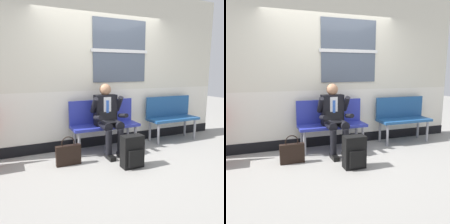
# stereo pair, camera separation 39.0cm
# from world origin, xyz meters

# --- Properties ---
(ground_plane) EXTENTS (18.00, 18.00, 0.00)m
(ground_plane) POSITION_xyz_m (0.00, 0.00, 0.00)
(ground_plane) COLOR gray
(station_wall) EXTENTS (5.43, 0.16, 2.97)m
(station_wall) POSITION_xyz_m (0.00, 0.58, 1.48)
(station_wall) COLOR beige
(station_wall) RESTS_ON ground
(bench_with_person) EXTENTS (1.26, 0.42, 0.92)m
(bench_with_person) POSITION_xyz_m (-0.08, 0.31, 0.54)
(bench_with_person) COLOR #28339E
(bench_with_person) RESTS_ON ground
(bench_empty) EXTENTS (1.10, 0.42, 0.92)m
(bench_empty) POSITION_xyz_m (1.47, 0.31, 0.54)
(bench_empty) COLOR navy
(bench_empty) RESTS_ON ground
(person_seated) EXTENTS (0.57, 0.70, 1.23)m
(person_seated) POSITION_xyz_m (-0.08, 0.11, 0.66)
(person_seated) COLOR black
(person_seated) RESTS_ON ground
(backpack) EXTENTS (0.33, 0.23, 0.50)m
(backpack) POSITION_xyz_m (-0.01, -0.66, 0.24)
(backpack) COLOR black
(backpack) RESTS_ON ground
(handbag) EXTENTS (0.39, 0.09, 0.46)m
(handbag) POSITION_xyz_m (-0.88, -0.17, 0.17)
(handbag) COLOR black
(handbag) RESTS_ON ground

